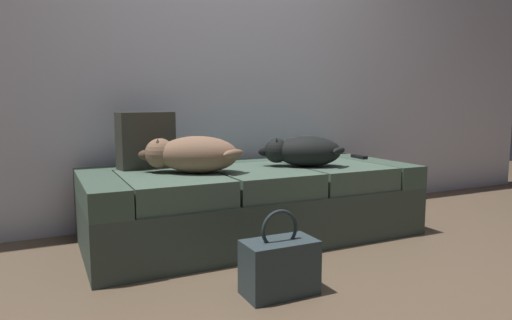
{
  "coord_description": "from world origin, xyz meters",
  "views": [
    {
      "loc": [
        -1.18,
        -1.52,
        0.83
      ],
      "look_at": [
        0.0,
        0.91,
        0.49
      ],
      "focal_mm": 31.49,
      "sensor_mm": 36.0,
      "label": 1
    }
  ],
  "objects_px": {
    "couch": "(252,202)",
    "dog_dark": "(303,151)",
    "throw_pillow": "(146,140)",
    "tv_remote": "(359,157)",
    "handbag": "(279,266)",
    "dog_tan": "(192,154)"
  },
  "relations": [
    {
      "from": "couch",
      "to": "throw_pillow",
      "type": "relative_size",
      "value": 5.92
    },
    {
      "from": "couch",
      "to": "dog_dark",
      "type": "height_order",
      "value": "dog_dark"
    },
    {
      "from": "dog_tan",
      "to": "throw_pillow",
      "type": "height_order",
      "value": "throw_pillow"
    },
    {
      "from": "throw_pillow",
      "to": "handbag",
      "type": "height_order",
      "value": "throw_pillow"
    },
    {
      "from": "couch",
      "to": "tv_remote",
      "type": "xyz_separation_m",
      "value": [
        0.89,
        0.08,
        0.23
      ]
    },
    {
      "from": "dog_dark",
      "to": "tv_remote",
      "type": "bearing_deg",
      "value": 17.23
    },
    {
      "from": "throw_pillow",
      "to": "tv_remote",
      "type": "bearing_deg",
      "value": -6.5
    },
    {
      "from": "handbag",
      "to": "dog_dark",
      "type": "bearing_deg",
      "value": 52.38
    },
    {
      "from": "couch",
      "to": "handbag",
      "type": "distance_m",
      "value": 0.88
    },
    {
      "from": "dog_dark",
      "to": "throw_pillow",
      "type": "xyz_separation_m",
      "value": [
        -0.89,
        0.35,
        0.07
      ]
    },
    {
      "from": "couch",
      "to": "handbag",
      "type": "relative_size",
      "value": 5.32
    },
    {
      "from": "dog_tan",
      "to": "tv_remote",
      "type": "xyz_separation_m",
      "value": [
        1.3,
        0.13,
        -0.09
      ]
    },
    {
      "from": "tv_remote",
      "to": "handbag",
      "type": "distance_m",
      "value": 1.51
    },
    {
      "from": "couch",
      "to": "dog_tan",
      "type": "height_order",
      "value": "dog_tan"
    },
    {
      "from": "dog_dark",
      "to": "throw_pillow",
      "type": "bearing_deg",
      "value": 158.46
    },
    {
      "from": "dog_tan",
      "to": "handbag",
      "type": "distance_m",
      "value": 0.9
    },
    {
      "from": "handbag",
      "to": "dog_tan",
      "type": "bearing_deg",
      "value": 100.22
    },
    {
      "from": "tv_remote",
      "to": "handbag",
      "type": "relative_size",
      "value": 0.4
    },
    {
      "from": "couch",
      "to": "dog_dark",
      "type": "distance_m",
      "value": 0.45
    },
    {
      "from": "dog_dark",
      "to": "dog_tan",
      "type": "bearing_deg",
      "value": 175.73
    },
    {
      "from": "couch",
      "to": "dog_dark",
      "type": "bearing_deg",
      "value": -19.92
    },
    {
      "from": "couch",
      "to": "dog_tan",
      "type": "xyz_separation_m",
      "value": [
        -0.41,
        -0.05,
        0.33
      ]
    }
  ]
}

